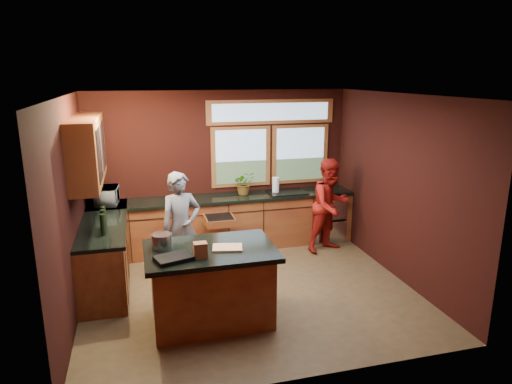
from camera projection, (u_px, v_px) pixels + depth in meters
name	position (u px, v px, depth m)	size (l,w,h in m)	color
floor	(249.00, 290.00, 6.44)	(4.50, 4.50, 0.00)	brown
room_shell	(200.00, 163.00, 6.14)	(4.52, 4.02, 2.71)	black
back_counter	(237.00, 221.00, 7.96)	(4.50, 0.64, 0.93)	maroon
left_counter	(105.00, 251.00, 6.63)	(0.64, 2.30, 0.93)	maroon
island	(211.00, 284.00, 5.55)	(1.55, 1.05, 0.95)	maroon
person_grey	(181.00, 227.00, 6.59)	(0.59, 0.39, 1.62)	slate
person_red	(330.00, 205.00, 7.72)	(0.78, 0.61, 1.60)	#A11812
microwave	(107.00, 196.00, 7.28)	(0.51, 0.35, 0.28)	#999999
potted_plant	(244.00, 183.00, 7.87)	(0.36, 0.31, 0.40)	#999999
paper_towel	(276.00, 185.00, 7.98)	(0.12, 0.12, 0.28)	white
cutting_board	(227.00, 248.00, 5.43)	(0.35, 0.25, 0.02)	tan
stock_pot	(162.00, 241.00, 5.41)	(0.24, 0.24, 0.18)	#B0B0B5
paper_bag	(200.00, 250.00, 5.14)	(0.15, 0.12, 0.18)	brown
black_tray	(174.00, 258.00, 5.08)	(0.40, 0.28, 0.05)	black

